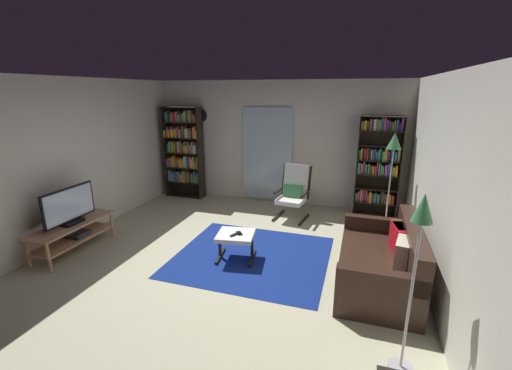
{
  "coord_description": "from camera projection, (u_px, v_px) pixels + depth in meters",
  "views": [
    {
      "loc": [
        1.77,
        -4.04,
        2.39
      ],
      "look_at": [
        0.25,
        0.72,
        0.97
      ],
      "focal_mm": 23.45,
      "sensor_mm": 36.0,
      "label": 1
    }
  ],
  "objects": [
    {
      "name": "bookshelf_near_tv",
      "position": [
        184.0,
        150.0,
        7.56
      ],
      "size": [
        0.87,
        0.3,
        2.05
      ],
      "color": "black",
      "rests_on": "ground"
    },
    {
      "name": "wall_right",
      "position": [
        445.0,
        192.0,
        3.72
      ],
      "size": [
        0.06,
        6.0,
        2.6
      ],
      "primitive_type": "cube",
      "color": "silver",
      "rests_on": "ground"
    },
    {
      "name": "wall_left",
      "position": [
        66.0,
        161.0,
        5.3
      ],
      "size": [
        0.06,
        6.0,
        2.6
      ],
      "primitive_type": "cube",
      "color": "silver",
      "rests_on": "ground"
    },
    {
      "name": "floor_lamp_by_shelf",
      "position": [
        394.0,
        149.0,
        5.56
      ],
      "size": [
        0.24,
        0.24,
        1.72
      ],
      "color": "#A5A5AD",
      "rests_on": "ground"
    },
    {
      "name": "leather_sofa",
      "position": [
        383.0,
        262.0,
        4.21
      ],
      "size": [
        0.92,
        1.72,
        0.82
      ],
      "color": "#311F17",
      "rests_on": "ground"
    },
    {
      "name": "wall_clock",
      "position": [
        201.0,
        115.0,
        7.45
      ],
      "size": [
        0.29,
        0.03,
        0.29
      ],
      "color": "silver"
    },
    {
      "name": "television",
      "position": [
        69.0,
        207.0,
        4.97
      ],
      "size": [
        0.2,
        0.91,
        0.56
      ],
      "color": "black",
      "rests_on": "tv_stand"
    },
    {
      "name": "cell_phone",
      "position": [
        239.0,
        233.0,
        4.81
      ],
      "size": [
        0.14,
        0.15,
        0.01
      ],
      "primitive_type": "cube",
      "rotation": [
        0.0,
        0.0,
        0.64
      ],
      "color": "black",
      "rests_on": "ottoman"
    },
    {
      "name": "tv_stand",
      "position": [
        74.0,
        232.0,
        5.1
      ],
      "size": [
        0.47,
        1.32,
        0.45
      ],
      "color": "tan",
      "rests_on": "ground"
    },
    {
      "name": "area_rug",
      "position": [
        252.0,
        256.0,
        4.99
      ],
      "size": [
        2.22,
        2.01,
        0.01
      ],
      "primitive_type": "cube",
      "color": "navy",
      "rests_on": "ground"
    },
    {
      "name": "wall_back",
      "position": [
        276.0,
        143.0,
        7.17
      ],
      "size": [
        5.6,
        0.06,
        2.6
      ],
      "primitive_type": "cube",
      "color": "silver",
      "rests_on": "ground"
    },
    {
      "name": "floor_lamp_by_sofa",
      "position": [
        419.0,
        239.0,
        2.64
      ],
      "size": [
        0.22,
        0.22,
        1.63
      ],
      "color": "#A5A5AD",
      "rests_on": "ground"
    },
    {
      "name": "glass_door_panel",
      "position": [
        267.0,
        154.0,
        7.23
      ],
      "size": [
        1.1,
        0.01,
        2.0
      ],
      "primitive_type": "cube",
      "color": "silver"
    },
    {
      "name": "ground_plane",
      "position": [
        225.0,
        260.0,
        4.87
      ],
      "size": [
        7.02,
        7.02,
        0.0
      ],
      "primitive_type": "plane",
      "color": "#B5B292"
    },
    {
      "name": "tv_remote",
      "position": [
        234.0,
        235.0,
        4.76
      ],
      "size": [
        0.09,
        0.15,
        0.02
      ],
      "primitive_type": "cube",
      "rotation": [
        0.0,
        0.0,
        -0.41
      ],
      "color": "black",
      "rests_on": "ottoman"
    },
    {
      "name": "ottoman",
      "position": [
        236.0,
        238.0,
        4.84
      ],
      "size": [
        0.59,
        0.56,
        0.4
      ],
      "color": "white",
      "rests_on": "ground"
    },
    {
      "name": "bookshelf_near_sofa",
      "position": [
        378.0,
        164.0,
        6.37
      ],
      "size": [
        0.79,
        0.3,
        1.94
      ],
      "color": "black",
      "rests_on": "ground"
    },
    {
      "name": "lounge_armchair",
      "position": [
        294.0,
        191.0,
        6.41
      ],
      "size": [
        0.64,
        0.72,
        1.02
      ],
      "color": "black",
      "rests_on": "ground"
    }
  ]
}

